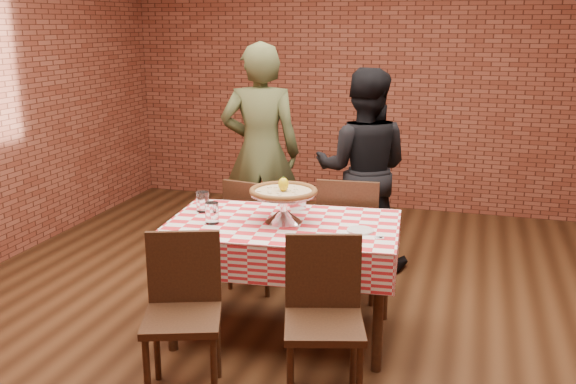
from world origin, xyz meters
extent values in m
plane|color=black|center=(0.00, 0.00, 0.00)|extent=(6.00, 6.00, 0.00)
plane|color=brown|center=(0.00, 3.00, 1.45)|extent=(5.50, 0.00, 5.50)
cube|color=#3F2614|center=(-0.09, -0.16, 0.38)|extent=(1.48, 0.97, 0.75)
cylinder|color=beige|center=(-0.09, -0.14, 0.95)|extent=(0.51, 0.51, 0.03)
ellipsoid|color=yellow|center=(-0.09, -0.14, 1.00)|extent=(0.08, 0.08, 0.09)
cylinder|color=white|center=(-0.51, -0.30, 0.82)|extent=(0.09, 0.09, 0.13)
cylinder|color=white|center=(-0.67, -0.08, 0.82)|extent=(0.09, 0.09, 0.13)
cylinder|color=white|center=(0.40, -0.19, 0.76)|extent=(0.18, 0.18, 0.01)
cube|color=white|center=(0.53, -0.29, 0.76)|extent=(0.06, 0.05, 0.00)
cube|color=white|center=(0.53, -0.27, 0.76)|extent=(0.06, 0.05, 0.00)
cube|color=silver|center=(-0.10, 0.17, 0.84)|extent=(0.14, 0.13, 0.15)
imported|color=#454A2A|center=(-0.69, 1.17, 0.91)|extent=(0.75, 0.58, 1.82)
imported|color=black|center=(0.17, 1.21, 0.81)|extent=(0.84, 0.67, 1.63)
camera|label=1|loc=(1.02, -3.79, 1.96)|focal=39.85mm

